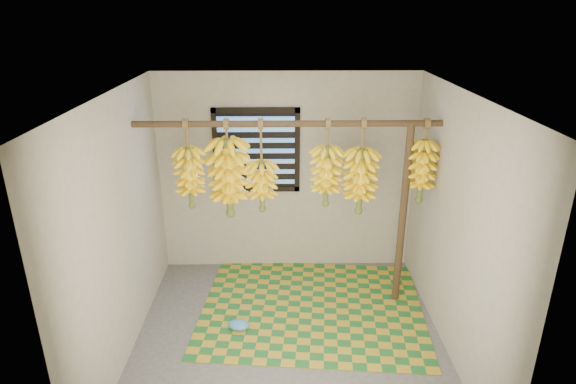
{
  "coord_description": "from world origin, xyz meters",
  "views": [
    {
      "loc": [
        -0.07,
        -3.86,
        3.07
      ],
      "look_at": [
        0.0,
        0.55,
        1.35
      ],
      "focal_mm": 30.0,
      "sensor_mm": 36.0,
      "label": 1
    }
  ],
  "objects_px": {
    "banana_bunch_e": "(360,181)",
    "plastic_bag": "(239,325)",
    "banana_bunch_b": "(229,178)",
    "banana_bunch_f": "(422,171)",
    "woven_mat": "(312,308)",
    "banana_bunch_d": "(326,176)",
    "banana_bunch_c": "(262,186)",
    "banana_bunch_a": "(190,177)",
    "support_post": "(403,217)"
  },
  "relations": [
    {
      "from": "banana_bunch_b",
      "to": "banana_bunch_d",
      "type": "relative_size",
      "value": 1.11
    },
    {
      "from": "banana_bunch_e",
      "to": "plastic_bag",
      "type": "bearing_deg",
      "value": -157.22
    },
    {
      "from": "banana_bunch_b",
      "to": "banana_bunch_e",
      "type": "height_order",
      "value": "same"
    },
    {
      "from": "woven_mat",
      "to": "banana_bunch_f",
      "type": "xyz_separation_m",
      "value": [
        1.09,
        0.16,
        1.5
      ]
    },
    {
      "from": "banana_bunch_d",
      "to": "banana_bunch_e",
      "type": "relative_size",
      "value": 0.91
    },
    {
      "from": "banana_bunch_d",
      "to": "banana_bunch_f",
      "type": "bearing_deg",
      "value": -0.0
    },
    {
      "from": "banana_bunch_b",
      "to": "banana_bunch_e",
      "type": "relative_size",
      "value": 1.01
    },
    {
      "from": "banana_bunch_e",
      "to": "banana_bunch_f",
      "type": "height_order",
      "value": "same"
    },
    {
      "from": "banana_bunch_b",
      "to": "support_post",
      "type": "bearing_deg",
      "value": 0.0
    },
    {
      "from": "banana_bunch_c",
      "to": "banana_bunch_d",
      "type": "bearing_deg",
      "value": 0.0
    },
    {
      "from": "support_post",
      "to": "woven_mat",
      "type": "height_order",
      "value": "support_post"
    },
    {
      "from": "woven_mat",
      "to": "banana_bunch_e",
      "type": "bearing_deg",
      "value": 18.94
    },
    {
      "from": "plastic_bag",
      "to": "banana_bunch_e",
      "type": "relative_size",
      "value": 0.22
    },
    {
      "from": "woven_mat",
      "to": "banana_bunch_d",
      "type": "distance_m",
      "value": 1.47
    },
    {
      "from": "plastic_bag",
      "to": "banana_bunch_c",
      "type": "bearing_deg",
      "value": 65.09
    },
    {
      "from": "banana_bunch_c",
      "to": "banana_bunch_e",
      "type": "distance_m",
      "value": 1.0
    },
    {
      "from": "plastic_bag",
      "to": "banana_bunch_f",
      "type": "height_order",
      "value": "banana_bunch_f"
    },
    {
      "from": "banana_bunch_a",
      "to": "banana_bunch_f",
      "type": "bearing_deg",
      "value": -0.0
    },
    {
      "from": "woven_mat",
      "to": "banana_bunch_c",
      "type": "relative_size",
      "value": 2.45
    },
    {
      "from": "banana_bunch_e",
      "to": "banana_bunch_b",
      "type": "bearing_deg",
      "value": 180.0
    },
    {
      "from": "woven_mat",
      "to": "banana_bunch_a",
      "type": "distance_m",
      "value": 1.92
    },
    {
      "from": "banana_bunch_d",
      "to": "banana_bunch_e",
      "type": "xyz_separation_m",
      "value": [
        0.34,
        0.0,
        -0.06
      ]
    },
    {
      "from": "plastic_bag",
      "to": "banana_bunch_f",
      "type": "relative_size",
      "value": 0.25
    },
    {
      "from": "banana_bunch_a",
      "to": "banana_bunch_c",
      "type": "height_order",
      "value": "same"
    },
    {
      "from": "banana_bunch_c",
      "to": "banana_bunch_d",
      "type": "relative_size",
      "value": 1.06
    },
    {
      "from": "banana_bunch_b",
      "to": "banana_bunch_c",
      "type": "bearing_deg",
      "value": 0.0
    },
    {
      "from": "plastic_bag",
      "to": "banana_bunch_e",
      "type": "distance_m",
      "value": 1.9
    },
    {
      "from": "banana_bunch_c",
      "to": "banana_bunch_f",
      "type": "relative_size",
      "value": 1.1
    },
    {
      "from": "banana_bunch_a",
      "to": "banana_bunch_e",
      "type": "height_order",
      "value": "same"
    },
    {
      "from": "banana_bunch_a",
      "to": "banana_bunch_d",
      "type": "distance_m",
      "value": 1.37
    },
    {
      "from": "support_post",
      "to": "banana_bunch_f",
      "type": "distance_m",
      "value": 0.53
    },
    {
      "from": "woven_mat",
      "to": "banana_bunch_d",
      "type": "bearing_deg",
      "value": 51.96
    },
    {
      "from": "banana_bunch_a",
      "to": "support_post",
      "type": "bearing_deg",
      "value": -0.0
    },
    {
      "from": "banana_bunch_a",
      "to": "plastic_bag",
      "type": "bearing_deg",
      "value": -47.34
    },
    {
      "from": "woven_mat",
      "to": "banana_bunch_e",
      "type": "distance_m",
      "value": 1.49
    },
    {
      "from": "woven_mat",
      "to": "banana_bunch_b",
      "type": "bearing_deg",
      "value": 169.29
    },
    {
      "from": "woven_mat",
      "to": "banana_bunch_b",
      "type": "height_order",
      "value": "banana_bunch_b"
    },
    {
      "from": "support_post",
      "to": "banana_bunch_e",
      "type": "xyz_separation_m",
      "value": [
        -0.47,
        0.0,
        0.4
      ]
    },
    {
      "from": "banana_bunch_c",
      "to": "banana_bunch_f",
      "type": "height_order",
      "value": "same"
    },
    {
      "from": "banana_bunch_b",
      "to": "banana_bunch_f",
      "type": "xyz_separation_m",
      "value": [
        1.94,
        -0.0,
        0.06
      ]
    },
    {
      "from": "plastic_bag",
      "to": "support_post",
      "type": "bearing_deg",
      "value": 16.96
    },
    {
      "from": "banana_bunch_a",
      "to": "banana_bunch_e",
      "type": "distance_m",
      "value": 1.72
    },
    {
      "from": "support_post",
      "to": "banana_bunch_e",
      "type": "bearing_deg",
      "value": 180.0
    },
    {
      "from": "banana_bunch_d",
      "to": "banana_bunch_f",
      "type": "height_order",
      "value": "same"
    },
    {
      "from": "support_post",
      "to": "banana_bunch_d",
      "type": "height_order",
      "value": "banana_bunch_d"
    },
    {
      "from": "support_post",
      "to": "banana_bunch_d",
      "type": "relative_size",
      "value": 2.21
    },
    {
      "from": "banana_bunch_a",
      "to": "banana_bunch_c",
      "type": "relative_size",
      "value": 0.95
    },
    {
      "from": "banana_bunch_d",
      "to": "banana_bunch_f",
      "type": "relative_size",
      "value": 1.04
    },
    {
      "from": "banana_bunch_a",
      "to": "banana_bunch_d",
      "type": "bearing_deg",
      "value": -0.0
    },
    {
      "from": "banana_bunch_b",
      "to": "banana_bunch_c",
      "type": "distance_m",
      "value": 0.34
    }
  ]
}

